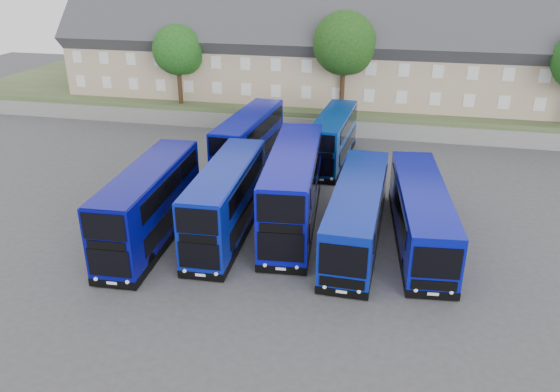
% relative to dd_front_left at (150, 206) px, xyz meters
% --- Properties ---
extents(ground, '(120.00, 120.00, 0.00)m').
position_rel_dd_front_left_xyz_m(ground, '(6.37, -1.24, -2.17)').
color(ground, '#414145').
rests_on(ground, ground).
extents(retaining_wall, '(70.00, 0.40, 1.50)m').
position_rel_dd_front_left_xyz_m(retaining_wall, '(6.37, 22.76, -1.42)').
color(retaining_wall, slate).
rests_on(retaining_wall, ground).
extents(earth_bank, '(80.00, 20.00, 2.00)m').
position_rel_dd_front_left_xyz_m(earth_bank, '(6.37, 32.76, -1.17)').
color(earth_bank, '#43532E').
rests_on(earth_bank, ground).
extents(terrace_row, '(54.00, 10.40, 11.20)m').
position_rel_dd_front_left_xyz_m(terrace_row, '(6.37, 28.76, 4.42)').
color(terrace_row, tan).
rests_on(terrace_row, earth_bank).
extents(dd_front_left, '(3.12, 11.24, 4.42)m').
position_rel_dd_front_left_xyz_m(dd_front_left, '(0.00, 0.00, 0.00)').
color(dd_front_left, '#06087B').
rests_on(dd_front_left, ground).
extents(dd_front_mid, '(2.94, 10.98, 4.33)m').
position_rel_dd_front_left_xyz_m(dd_front_mid, '(4.18, 1.58, -0.05)').
color(dd_front_mid, '#081B9D').
rests_on(dd_front_mid, ground).
extents(dd_front_right, '(3.87, 12.32, 4.82)m').
position_rel_dd_front_left_xyz_m(dd_front_right, '(7.79, 3.67, 0.20)').
color(dd_front_right, '#090BA7').
rests_on(dd_front_right, ground).
extents(dd_rear_left, '(3.13, 10.99, 4.32)m').
position_rel_dd_front_left_xyz_m(dd_rear_left, '(2.48, 12.74, -0.05)').
color(dd_rear_left, '#0910A7').
rests_on(dd_rear_left, ground).
extents(dd_rear_right, '(2.84, 10.17, 3.99)m').
position_rel_dd_front_left_xyz_m(dd_rear_right, '(8.75, 15.53, -0.21)').
color(dd_rear_right, '#08359D').
rests_on(dd_rear_right, ground).
extents(coach_east_a, '(2.93, 12.74, 3.47)m').
position_rel_dd_front_left_xyz_m(coach_east_a, '(11.85, 2.53, -0.47)').
color(coach_east_a, '#081D9F').
rests_on(coach_east_a, ground).
extents(coach_east_b, '(3.91, 12.73, 3.43)m').
position_rel_dd_front_left_xyz_m(coach_east_b, '(15.49, 3.20, -0.49)').
color(coach_east_b, '#080FA0').
rests_on(coach_east_b, ground).
extents(tree_west, '(4.80, 4.80, 7.65)m').
position_rel_dd_front_left_xyz_m(tree_west, '(-7.48, 23.86, 4.88)').
color(tree_west, '#382314').
rests_on(tree_west, earth_bank).
extents(tree_mid, '(5.76, 5.76, 9.18)m').
position_rel_dd_front_left_xyz_m(tree_mid, '(8.52, 24.36, 5.89)').
color(tree_mid, '#382314').
rests_on(tree_mid, earth_bank).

